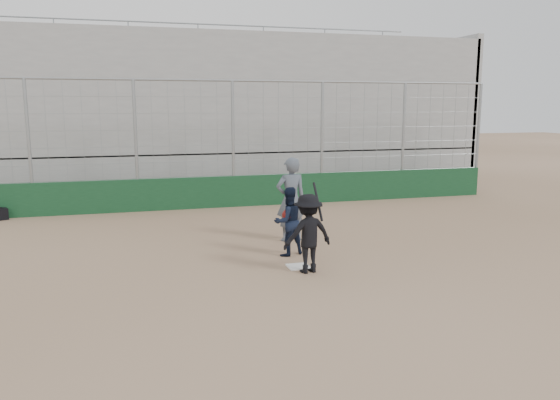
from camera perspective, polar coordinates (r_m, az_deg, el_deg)
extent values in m
plane|color=brown|center=(11.17, 1.93, -7.02)|extent=(90.00, 90.00, 0.00)
cube|color=white|center=(11.17, 1.93, -6.96)|extent=(0.44, 0.44, 0.02)
cube|color=#11371D|center=(17.70, -4.85, 0.94)|extent=(18.00, 0.25, 1.00)
cylinder|color=gray|center=(17.53, -4.92, 5.78)|extent=(0.10, 0.10, 4.00)
cylinder|color=gray|center=(21.12, 19.98, 5.92)|extent=(0.10, 0.10, 4.00)
cylinder|color=gray|center=(17.50, -5.02, 12.33)|extent=(18.00, 0.07, 0.07)
cube|color=gray|center=(22.51, -7.20, 3.58)|extent=(20.00, 6.70, 1.60)
cube|color=gray|center=(22.38, -7.37, 10.98)|extent=(20.00, 6.70, 4.20)
cube|color=gray|center=(25.79, 15.52, 8.78)|extent=(0.25, 6.70, 6.10)
cylinder|color=gray|center=(25.74, -8.58, 17.73)|extent=(20.00, 0.06, 0.06)
imported|color=black|center=(10.67, 2.94, -3.51)|extent=(1.08, 0.73, 1.56)
cylinder|color=black|center=(10.77, 3.98, -0.16)|extent=(0.07, 0.57, 0.71)
imported|color=black|center=(11.89, 0.88, -3.50)|extent=(0.88, 0.79, 0.99)
sphere|color=maroon|center=(11.80, 0.89, -1.60)|extent=(0.28, 0.28, 0.28)
imported|color=#4E5763|center=(13.10, 1.13, -0.37)|extent=(0.77, 0.54, 1.83)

